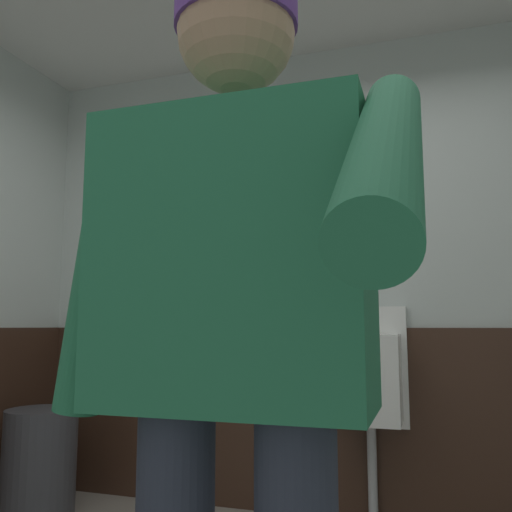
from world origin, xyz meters
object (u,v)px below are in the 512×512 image
Objects in this scene: person at (233,335)px; trash_bin at (39,464)px; urinal_solo at (368,377)px; soap_dispenser at (139,299)px.

person is 2.92× the size of trash_bin.
urinal_solo is 2.04m from person.
soap_dispenser is at bearing 175.28° from urinal_solo.
person reaches higher than soap_dispenser.
person is 2.58m from soap_dispenser.
trash_bin is at bearing 136.66° from person.
person is 9.51× the size of soap_dispenser.
person is (-0.01, -2.02, 0.25)m from urinal_solo.
trash_bin is at bearing -120.41° from soap_dispenser.
urinal_solo reaches higher than trash_bin.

